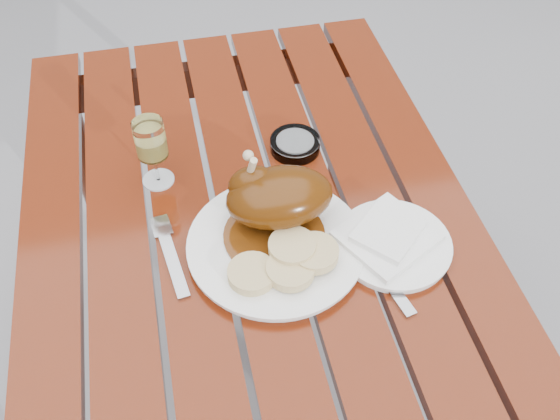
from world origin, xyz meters
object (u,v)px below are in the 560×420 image
Objects in this scene: dinner_plate at (276,246)px; ashtray at (295,144)px; side_plate at (393,245)px; table at (257,333)px; wine_glass at (153,153)px.

dinner_plate is 0.25m from ashtray.
side_plate is 2.01× the size of ashtray.
table is 12.25× the size of ashtray.
table is 0.49m from wine_glass.
dinner_plate is at bearing 168.36° from side_plate.
wine_glass is at bearing 130.95° from dinner_plate.
side_plate reaches higher than table.
wine_glass reaches higher than side_plate.
ashtray reaches higher than dinner_plate.
wine_glass is 1.42× the size of ashtray.
ashtray is at bearing 110.83° from side_plate.
table is at bearing 114.89° from dinner_plate.
side_plate is at bearing -33.47° from wine_glass.
wine_glass is at bearing 146.53° from side_plate.
side_plate is at bearing -11.64° from dinner_plate.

